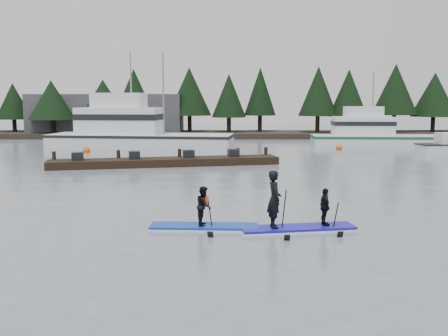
{
  "coord_description": "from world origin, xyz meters",
  "views": [
    {
      "loc": [
        -0.08,
        -16.71,
        4.13
      ],
      "look_at": [
        0.0,
        6.0,
        1.1
      ],
      "focal_mm": 40.0,
      "sensor_mm": 36.0,
      "label": 1
    }
  ],
  "objects_px": {
    "fishing_boat_large": "(136,140)",
    "floating_dock": "(166,162)",
    "paddleboard_solo": "(204,216)",
    "paddleboard_duo": "(293,211)",
    "fishing_boat_medium": "(374,140)"
  },
  "relations": [
    {
      "from": "fishing_boat_medium",
      "to": "paddleboard_solo",
      "type": "xyz_separation_m",
      "value": [
        -15.0,
        -31.25,
        -0.1
      ]
    },
    {
      "from": "fishing_boat_large",
      "to": "paddleboard_solo",
      "type": "relative_size",
      "value": 4.78
    },
    {
      "from": "floating_dock",
      "to": "paddleboard_duo",
      "type": "relative_size",
      "value": 3.88
    },
    {
      "from": "paddleboard_solo",
      "to": "paddleboard_duo",
      "type": "relative_size",
      "value": 0.93
    },
    {
      "from": "floating_dock",
      "to": "paddleboard_duo",
      "type": "xyz_separation_m",
      "value": [
        5.95,
        -16.46,
        0.4
      ]
    },
    {
      "from": "fishing_boat_large",
      "to": "floating_dock",
      "type": "height_order",
      "value": "fishing_boat_large"
    },
    {
      "from": "paddleboard_solo",
      "to": "floating_dock",
      "type": "bearing_deg",
      "value": 103.58
    },
    {
      "from": "floating_dock",
      "to": "paddleboard_duo",
      "type": "distance_m",
      "value": 17.51
    },
    {
      "from": "fishing_boat_medium",
      "to": "paddleboard_duo",
      "type": "height_order",
      "value": "fishing_boat_medium"
    },
    {
      "from": "fishing_boat_large",
      "to": "paddleboard_solo",
      "type": "distance_m",
      "value": 30.32
    },
    {
      "from": "floating_dock",
      "to": "fishing_boat_large",
      "type": "bearing_deg",
      "value": 95.82
    },
    {
      "from": "fishing_boat_medium",
      "to": "paddleboard_duo",
      "type": "bearing_deg",
      "value": -107.5
    },
    {
      "from": "fishing_boat_large",
      "to": "fishing_boat_medium",
      "type": "height_order",
      "value": "fishing_boat_large"
    },
    {
      "from": "fishing_boat_large",
      "to": "floating_dock",
      "type": "distance_m",
      "value": 13.88
    },
    {
      "from": "paddleboard_solo",
      "to": "fishing_boat_large",
      "type": "bearing_deg",
      "value": 106.8
    }
  ]
}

